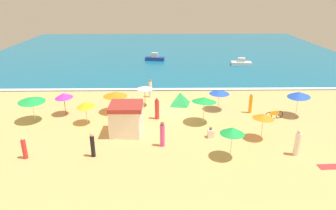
% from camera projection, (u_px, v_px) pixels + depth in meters
% --- Properties ---
extents(ground_plane, '(60.00, 60.00, 0.00)m').
position_uv_depth(ground_plane, '(169.00, 111.00, 28.42)').
color(ground_plane, '#E5B26B').
extents(ocean_water, '(60.00, 44.00, 0.10)m').
position_uv_depth(ocean_water, '(166.00, 52.00, 54.53)').
color(ocean_water, '#146B93').
rests_on(ocean_water, ground_plane).
extents(wave_breaker_foam, '(57.00, 0.70, 0.01)m').
position_uv_depth(wave_breaker_foam, '(168.00, 89.00, 34.26)').
color(wave_breaker_foam, white).
rests_on(wave_breaker_foam, ocean_water).
extents(lifeguard_cabana, '(2.52, 2.47, 2.44)m').
position_uv_depth(lifeguard_cabana, '(127.00, 119.00, 23.70)').
color(lifeguard_cabana, white).
rests_on(lifeguard_cabana, ground_plane).
extents(beach_umbrella_0, '(2.41, 2.41, 1.97)m').
position_uv_depth(beach_umbrella_0, '(219.00, 92.00, 28.12)').
color(beach_umbrella_0, silver).
rests_on(beach_umbrella_0, ground_plane).
extents(beach_umbrella_1, '(2.26, 2.25, 2.25)m').
position_uv_depth(beach_umbrella_1, '(232.00, 131.00, 19.95)').
color(beach_umbrella_1, silver).
rests_on(beach_umbrella_1, ground_plane).
extents(beach_umbrella_2, '(2.61, 2.59, 2.38)m').
position_uv_depth(beach_umbrella_2, '(299.00, 94.00, 26.61)').
color(beach_umbrella_2, silver).
rests_on(beach_umbrella_2, ground_plane).
extents(beach_umbrella_3, '(2.25, 2.25, 1.95)m').
position_uv_depth(beach_umbrella_3, '(115.00, 94.00, 27.60)').
color(beach_umbrella_3, '#4C3823').
rests_on(beach_umbrella_3, ground_plane).
extents(beach_umbrella_4, '(2.27, 2.27, 2.02)m').
position_uv_depth(beach_umbrella_4, '(145.00, 88.00, 29.04)').
color(beach_umbrella_4, '#4C3823').
rests_on(beach_umbrella_4, ground_plane).
extents(beach_umbrella_5, '(2.14, 2.15, 2.03)m').
position_uv_depth(beach_umbrella_5, '(86.00, 104.00, 25.23)').
color(beach_umbrella_5, silver).
rests_on(beach_umbrella_5, ground_plane).
extents(beach_umbrella_6, '(2.79, 2.80, 2.38)m').
position_uv_depth(beach_umbrella_6, '(204.00, 99.00, 25.26)').
color(beach_umbrella_6, silver).
rests_on(beach_umbrella_6, ground_plane).
extents(beach_umbrella_7, '(2.23, 2.23, 2.08)m').
position_uv_depth(beach_umbrella_7, '(264.00, 116.00, 22.58)').
color(beach_umbrella_7, silver).
rests_on(beach_umbrella_7, ground_plane).
extents(beach_umbrella_8, '(3.10, 3.10, 2.17)m').
position_uv_depth(beach_umbrella_8, '(32.00, 100.00, 25.60)').
color(beach_umbrella_8, silver).
rests_on(beach_umbrella_8, ground_plane).
extents(beach_umbrella_9, '(2.21, 2.21, 2.11)m').
position_uv_depth(beach_umbrella_9, '(64.00, 95.00, 26.99)').
color(beach_umbrella_9, '#4C3823').
rests_on(beach_umbrella_9, ground_plane).
extents(beach_tent, '(2.43, 2.37, 1.28)m').
position_uv_depth(beach_tent, '(180.00, 99.00, 29.75)').
color(beach_tent, green).
rests_on(beach_tent, ground_plane).
extents(parked_bicycle, '(1.77, 0.54, 0.76)m').
position_uv_depth(parked_bicycle, '(274.00, 115.00, 26.62)').
color(parked_bicycle, black).
rests_on(parked_bicycle, ground_plane).
extents(beachgoer_0, '(0.41, 0.41, 1.57)m').
position_uv_depth(beachgoer_0, '(24.00, 148.00, 20.33)').
color(beachgoer_0, red).
rests_on(beachgoer_0, ground_plane).
extents(beachgoer_1, '(0.32, 0.32, 1.86)m').
position_uv_depth(beachgoer_1, '(251.00, 104.00, 27.74)').
color(beachgoer_1, orange).
rests_on(beachgoer_1, ground_plane).
extents(beachgoer_2, '(0.47, 0.47, 1.90)m').
position_uv_depth(beachgoer_2, '(162.00, 134.00, 21.87)').
color(beachgoer_2, '#D84CA5').
rests_on(beachgoer_2, ground_plane).
extents(beachgoer_3, '(0.48, 0.48, 0.86)m').
position_uv_depth(beachgoer_3, '(211.00, 133.00, 23.34)').
color(beachgoer_3, white).
rests_on(beachgoer_3, ground_plane).
extents(beachgoer_4, '(0.33, 0.33, 1.76)m').
position_uv_depth(beachgoer_4, '(93.00, 145.00, 20.50)').
color(beachgoer_4, black).
rests_on(beachgoer_4, ground_plane).
extents(beachgoer_5, '(0.48, 0.48, 1.89)m').
position_uv_depth(beachgoer_5, '(150.00, 89.00, 31.76)').
color(beachgoer_5, white).
rests_on(beachgoer_5, ground_plane).
extents(beachgoer_6, '(0.48, 0.48, 1.92)m').
position_uv_depth(beachgoer_6, '(157.00, 109.00, 26.48)').
color(beachgoer_6, red).
rests_on(beachgoer_6, ground_plane).
extents(beachgoer_7, '(0.55, 0.55, 1.90)m').
position_uv_depth(beachgoer_7, '(297.00, 143.00, 20.69)').
color(beachgoer_7, white).
rests_on(beachgoer_7, ground_plane).
extents(beach_towel_1, '(1.73, 0.74, 0.01)m').
position_uv_depth(beach_towel_1, '(331.00, 167.00, 19.59)').
color(beach_towel_1, red).
rests_on(beach_towel_1, ground_plane).
extents(beach_towel_2, '(1.85, 1.50, 0.01)m').
position_uv_depth(beach_towel_2, '(130.00, 129.00, 24.79)').
color(beach_towel_2, white).
rests_on(beach_towel_2, ground_plane).
extents(small_boat_0, '(3.00, 1.61, 1.06)m').
position_uv_depth(small_boat_0, '(241.00, 63.00, 44.80)').
color(small_boat_0, white).
rests_on(small_boat_0, ocean_water).
extents(small_boat_1, '(3.04, 1.47, 1.23)m').
position_uv_depth(small_boat_1, '(155.00, 58.00, 47.57)').
color(small_boat_1, navy).
rests_on(small_boat_1, ocean_water).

